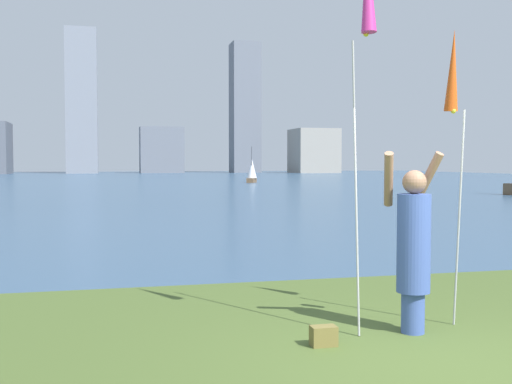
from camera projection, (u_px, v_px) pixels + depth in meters
name	position (u px, v px, depth m)	size (l,w,h in m)	color
ground	(140.00, 184.00, 55.37)	(120.00, 138.00, 0.12)	#475B28
person	(413.00, 244.00, 6.95)	(0.74, 0.55, 2.02)	#3F59A5
kite_flag_right	(453.00, 79.00, 7.30)	(0.16, 0.38, 3.44)	#B2B2B7
bag	(324.00, 336.00, 6.49)	(0.27, 0.16, 0.21)	olive
sailboat_0	(252.00, 171.00, 57.38)	(1.29, 1.84, 3.28)	brown
skyline_tower_2	(82.00, 102.00, 104.25)	(5.00, 7.74, 23.52)	gray
skyline_tower_3	(162.00, 150.00, 107.04)	(7.32, 4.14, 7.79)	slate
skyline_tower_4	(245.00, 108.00, 109.92)	(4.84, 4.70, 22.57)	slate
skyline_tower_5	(314.00, 151.00, 108.62)	(7.24, 7.82, 7.54)	gray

